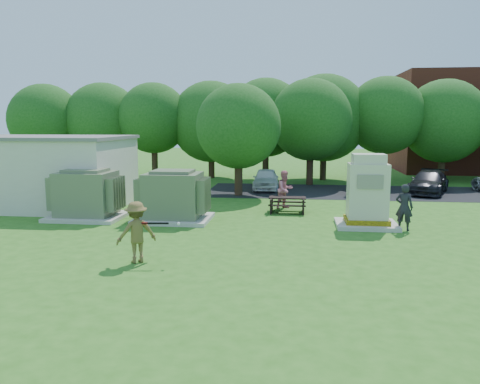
# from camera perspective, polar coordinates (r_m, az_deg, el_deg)

# --- Properties ---
(ground) EXTENTS (120.00, 120.00, 0.00)m
(ground) POSITION_cam_1_polar(r_m,az_deg,el_deg) (14.54, -1.93, -7.38)
(ground) COLOR #2D6619
(ground) RESTS_ON ground
(service_building) EXTENTS (10.00, 5.00, 3.20)m
(service_building) POSITION_cam_1_polar(r_m,az_deg,el_deg) (24.75, -25.26, 2.15)
(service_building) COLOR beige
(service_building) RESTS_ON ground
(service_building_roof) EXTENTS (10.20, 5.20, 0.15)m
(service_building_roof) POSITION_cam_1_polar(r_m,az_deg,el_deg) (24.65, -25.50, 6.02)
(service_building_roof) COLOR slate
(service_building_roof) RESTS_ON service_building
(parking_strip) EXTENTS (20.00, 6.00, 0.01)m
(parking_strip) POSITION_cam_1_polar(r_m,az_deg,el_deg) (28.02, 16.81, -0.05)
(parking_strip) COLOR #232326
(parking_strip) RESTS_ON ground
(transformer_left) EXTENTS (3.00, 2.40, 2.07)m
(transformer_left) POSITION_cam_1_polar(r_m,az_deg,el_deg) (20.49, -18.18, -0.39)
(transformer_left) COLOR beige
(transformer_left) RESTS_ON ground
(transformer_right) EXTENTS (3.00, 2.40, 2.07)m
(transformer_right) POSITION_cam_1_polar(r_m,az_deg,el_deg) (19.21, -8.13, -0.61)
(transformer_right) COLOR beige
(transformer_right) RESTS_ON ground
(generator_cabinet) EXTENTS (2.30, 1.88, 2.80)m
(generator_cabinet) POSITION_cam_1_polar(r_m,az_deg,el_deg) (18.50, 15.26, -0.37)
(generator_cabinet) COLOR beige
(generator_cabinet) RESTS_ON ground
(picnic_table) EXTENTS (1.63, 1.22, 0.70)m
(picnic_table) POSITION_cam_1_polar(r_m,az_deg,el_deg) (20.88, 5.79, -1.33)
(picnic_table) COLOR black
(picnic_table) RESTS_ON ground
(batter) EXTENTS (1.31, 1.17, 1.76)m
(batter) POSITION_cam_1_polar(r_m,az_deg,el_deg) (13.66, -12.52, -4.80)
(batter) COLOR brown
(batter) RESTS_ON ground
(person_by_generator) EXTENTS (0.74, 0.62, 1.73)m
(person_by_generator) POSITION_cam_1_polar(r_m,az_deg,el_deg) (18.34, 19.38, -1.77)
(person_by_generator) COLOR black
(person_by_generator) RESTS_ON ground
(person_at_picnic) EXTENTS (1.09, 1.08, 1.78)m
(person_at_picnic) POSITION_cam_1_polar(r_m,az_deg,el_deg) (21.81, 5.51, 0.30)
(person_at_picnic) COLOR #D36F7E
(person_at_picnic) RESTS_ON ground
(car_white) EXTENTS (1.62, 3.76, 1.26)m
(car_white) POSITION_cam_1_polar(r_m,az_deg,el_deg) (28.05, 3.17, 1.60)
(car_white) COLOR white
(car_white) RESTS_ON ground
(car_silver_a) EXTENTS (2.71, 4.77, 1.49)m
(car_silver_a) POSITION_cam_1_polar(r_m,az_deg,el_deg) (28.00, 15.22, 1.53)
(car_silver_a) COLOR #B3B3B8
(car_silver_a) RESTS_ON ground
(car_dark) EXTENTS (3.36, 4.72, 1.27)m
(car_dark) POSITION_cam_1_polar(r_m,az_deg,el_deg) (28.52, 22.02, 1.11)
(car_dark) COLOR black
(car_dark) RESTS_ON ground
(batting_equipment) EXTENTS (1.17, 0.22, 0.09)m
(batting_equipment) POSITION_cam_1_polar(r_m,az_deg,el_deg) (13.41, -10.23, -3.79)
(batting_equipment) COLOR black
(batting_equipment) RESTS_ON ground
(tree_row) EXTENTS (41.30, 13.30, 7.30)m
(tree_row) POSITION_cam_1_polar(r_m,az_deg,el_deg) (32.32, 6.28, 8.72)
(tree_row) COLOR #47301E
(tree_row) RESTS_ON ground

